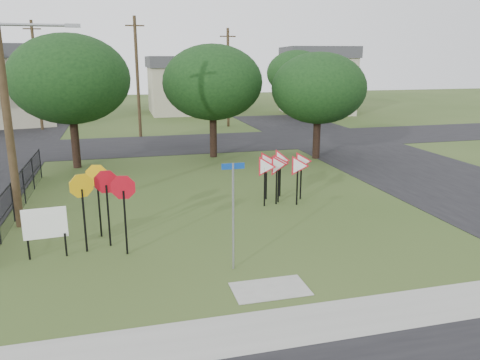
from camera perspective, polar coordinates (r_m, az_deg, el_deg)
name	(u,v)px	position (r m, az deg, el deg)	size (l,w,h in m)	color
ground	(246,254)	(14.79, 0.75, -9.00)	(140.00, 140.00, 0.00)	#2F451A
sidewalk	(295,325)	(11.24, 6.68, -17.20)	(30.00, 1.60, 0.02)	gray
planting_strip	(316,357)	(10.32, 9.23, -20.52)	(30.00, 0.80, 0.02)	#2F451A
street_right	(401,165)	(28.46, 19.05, 1.78)	(8.00, 50.00, 0.02)	black
street_far	(172,144)	(33.78, -8.27, 4.33)	(60.00, 8.00, 0.02)	black
curb_pad	(270,289)	(12.71, 3.69, -13.13)	(2.00, 1.20, 0.02)	gray
street_name_sign	(233,210)	(13.16, -0.84, -3.67)	(0.65, 0.06, 3.14)	gray
stop_sign_cluster	(102,191)	(15.35, -16.43, -1.28)	(1.99, 1.95, 2.54)	black
yield_sign_cluster	(281,165)	(19.67, 5.02, 1.79)	(2.71, 1.89, 2.14)	black
info_board	(45,225)	(15.31, -22.67, -5.10)	(1.27, 0.14, 1.59)	black
utility_pole_main	(5,80)	(17.95, -26.77, 10.80)	(3.55, 0.33, 10.00)	#44341F
far_pole_a	(137,77)	(37.13, -12.39, 12.19)	(1.40, 0.24, 9.00)	#44341F
far_pole_b	(228,77)	(42.20, -1.46, 12.42)	(1.40, 0.24, 8.50)	#44341F
far_pole_c	(37,75)	(43.56, -23.54, 11.65)	(1.40, 0.24, 9.00)	#44341F
fence_run	(19,193)	(20.38, -25.39, -1.45)	(0.05, 11.55, 1.50)	black
house_mid	(186,84)	(53.68, -6.56, 11.50)	(8.40, 8.40, 6.20)	#B6B093
house_right	(317,80)	(53.66, 9.37, 11.94)	(8.30, 8.30, 7.20)	#B6B093
tree_near_left	(70,79)	(27.20, -20.05, 11.47)	(6.40, 6.40, 7.27)	black
tree_near_mid	(213,83)	(28.65, -3.37, 11.78)	(6.00, 6.00, 6.80)	black
tree_near_right	(319,88)	(28.58, 9.56, 10.97)	(5.60, 5.60, 6.33)	black
tree_far_right	(297,73)	(48.40, 6.92, 12.82)	(6.00, 6.00, 6.80)	black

